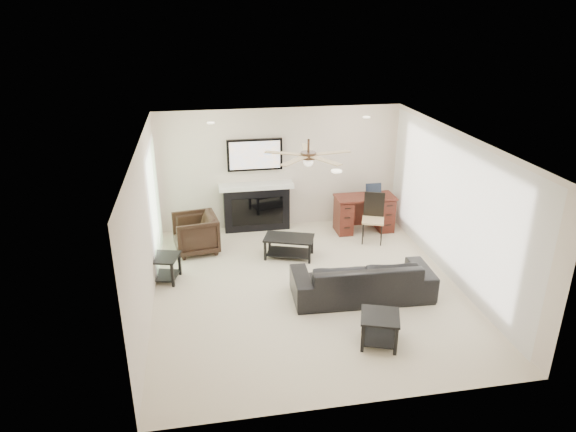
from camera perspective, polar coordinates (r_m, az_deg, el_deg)
name	(u,v)px	position (r m, az deg, el deg)	size (l,w,h in m)	color
room_shell	(320,190)	(8.04, 3.55, 2.87)	(5.50, 5.54, 2.52)	beige
sofa	(362,278)	(8.32, 8.25, -6.87)	(2.23, 0.87, 0.65)	black
armchair	(196,234)	(9.86, -10.24, -1.93)	(0.78, 0.80, 0.73)	black
coffee_table	(289,247)	(9.56, 0.11, -3.46)	(0.90, 0.50, 0.40)	black
end_table_near	(379,330)	(7.33, 10.11, -12.31)	(0.52, 0.52, 0.45)	black
end_table_left	(164,268)	(9.00, -13.62, -5.67)	(0.50, 0.50, 0.45)	black
fireplace_unit	(256,186)	(10.49, -3.56, 3.33)	(1.52, 0.34, 1.91)	black
desk	(364,213)	(10.72, 8.45, 0.28)	(1.22, 0.56, 0.76)	#3B130E
desk_chair	(373,219)	(10.20, 9.44, -0.30)	(0.42, 0.44, 0.97)	black
laptop	(375,191)	(10.60, 9.66, 2.80)	(0.33, 0.24, 0.23)	black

